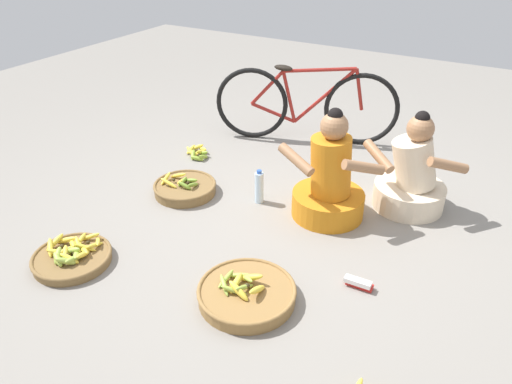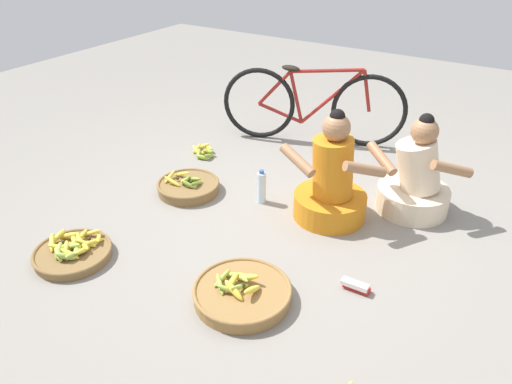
# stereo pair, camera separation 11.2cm
# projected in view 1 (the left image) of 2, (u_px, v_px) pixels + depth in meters

# --- Properties ---
(ground_plane) EXTENTS (10.00, 10.00, 0.00)m
(ground_plane) POSITION_uv_depth(u_px,v_px,m) (270.00, 222.00, 3.52)
(ground_plane) COLOR gray
(vendor_woman_front) EXTENTS (0.72, 0.52, 0.82)m
(vendor_woman_front) POSITION_uv_depth(u_px,v_px,m) (329.00, 183.00, 3.47)
(vendor_woman_front) COLOR orange
(vendor_woman_front) RESTS_ON ground
(vendor_woman_behind) EXTENTS (0.74, 0.54, 0.75)m
(vendor_woman_behind) POSITION_uv_depth(u_px,v_px,m) (411.00, 178.00, 3.58)
(vendor_woman_behind) COLOR beige
(vendor_woman_behind) RESTS_ON ground
(bicycle_leaning) EXTENTS (1.61, 0.65, 0.73)m
(bicycle_leaning) POSITION_uv_depth(u_px,v_px,m) (306.00, 105.00, 4.56)
(bicycle_leaning) COLOR black
(bicycle_leaning) RESTS_ON ground
(banana_basket_front_right) EXTENTS (0.57, 0.57, 0.16)m
(banana_basket_front_right) POSITION_uv_depth(u_px,v_px,m) (246.00, 293.00, 2.80)
(banana_basket_front_right) COLOR olive
(banana_basket_front_right) RESTS_ON ground
(banana_basket_mid_right) EXTENTS (0.50, 0.50, 0.13)m
(banana_basket_mid_right) POSITION_uv_depth(u_px,v_px,m) (72.00, 257.00, 3.10)
(banana_basket_mid_right) COLOR brown
(banana_basket_mid_right) RESTS_ON ground
(banana_basket_front_left) EXTENTS (0.49, 0.49, 0.15)m
(banana_basket_front_left) POSITION_uv_depth(u_px,v_px,m) (185.00, 188.00, 3.85)
(banana_basket_front_left) COLOR brown
(banana_basket_front_left) RESTS_ON ground
(loose_bananas_back_center) EXTENTS (0.26, 0.26, 0.09)m
(loose_bananas_back_center) POSITION_uv_depth(u_px,v_px,m) (197.00, 153.00, 4.44)
(loose_bananas_back_center) COLOR #8CAD38
(loose_bananas_back_center) RESTS_ON ground
(water_bottle) EXTENTS (0.07, 0.07, 0.27)m
(water_bottle) POSITION_uv_depth(u_px,v_px,m) (259.00, 187.00, 3.69)
(water_bottle) COLOR silver
(water_bottle) RESTS_ON ground
(packet_carton_stack) EXTENTS (0.17, 0.07, 0.06)m
(packet_carton_stack) POSITION_uv_depth(u_px,v_px,m) (359.00, 283.00, 2.90)
(packet_carton_stack) COLOR red
(packet_carton_stack) RESTS_ON ground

